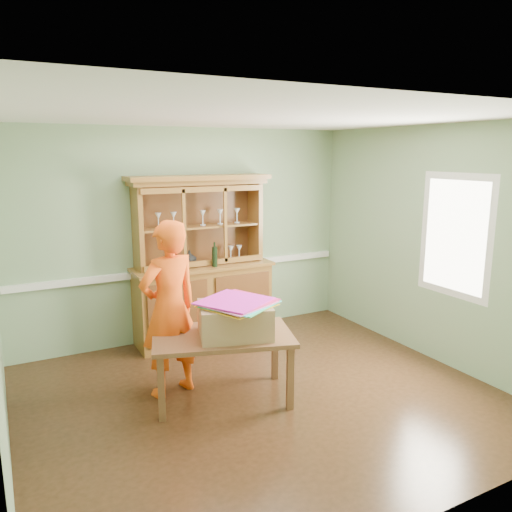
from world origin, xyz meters
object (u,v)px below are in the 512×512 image
china_hutch (202,284)px  person (169,309)px  cardboard_box (235,320)px  dining_table (223,342)px

china_hutch → person: (-0.84, -1.24, 0.14)m
cardboard_box → person: size_ratio=0.38×
china_hutch → dining_table: (-0.43, -1.59, -0.16)m
person → cardboard_box: bearing=123.6°
dining_table → person: 0.61m
china_hutch → cardboard_box: china_hutch is taller
cardboard_box → person: (-0.50, 0.44, 0.06)m
china_hutch → cardboard_box: (-0.34, -1.68, 0.08)m
china_hutch → person: size_ratio=1.20×
dining_table → cardboard_box: bearing=-28.1°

